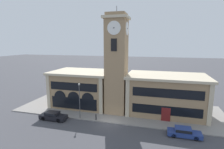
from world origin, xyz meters
name	(u,v)px	position (x,y,z in m)	size (l,w,h in m)	color
ground_plane	(109,123)	(0.00, 0.00, 0.00)	(300.00, 300.00, 0.00)	#424247
sidewalk_kerb	(118,109)	(0.00, 6.77, 0.07)	(40.77, 13.53, 0.15)	gray
clock_tower	(116,65)	(0.00, 5.10, 9.46)	(4.48, 4.48, 19.99)	#9E7F5B
town_hall_left_wing	(82,88)	(-8.21, 7.34, 3.80)	(12.73, 9.02, 7.56)	#9E7F5B
town_hall_right_wing	(166,94)	(9.29, 7.35, 3.79)	(14.89, 9.02, 7.53)	#9E7F5B
parked_car_near	(53,116)	(-10.05, -1.21, 0.75)	(4.89, 1.79, 1.43)	black
parked_car_mid	(184,132)	(11.72, -1.21, 0.72)	(4.74, 1.79, 1.38)	navy
street_lamp	(79,96)	(-5.59, 0.47, 4.29)	(0.36, 0.36, 6.40)	#4C4C51
bollard	(96,117)	(-2.51, 0.45, 0.67)	(0.18, 0.18, 1.06)	black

